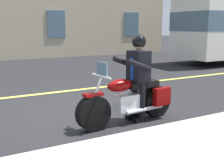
# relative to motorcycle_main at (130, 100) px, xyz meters

# --- Properties ---
(ground_plane) EXTENTS (80.00, 80.00, 0.00)m
(ground_plane) POSITION_rel_motorcycle_main_xyz_m (0.76, -1.23, -0.45)
(ground_plane) COLOR black
(lane_center_stripe) EXTENTS (60.00, 0.16, 0.01)m
(lane_center_stripe) POSITION_rel_motorcycle_main_xyz_m (0.76, -3.23, -0.45)
(lane_center_stripe) COLOR #E5DB4C
(lane_center_stripe) RESTS_ON ground_plane
(motorcycle_main) EXTENTS (2.22, 0.73, 1.26)m
(motorcycle_main) POSITION_rel_motorcycle_main_xyz_m (0.00, 0.00, 0.00)
(motorcycle_main) COLOR black
(motorcycle_main) RESTS_ON ground_plane
(rider_main) EXTENTS (0.66, 0.59, 1.74)m
(rider_main) POSITION_rel_motorcycle_main_xyz_m (-0.19, -0.02, 0.58)
(rider_main) COLOR black
(rider_main) RESTS_ON ground_plane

